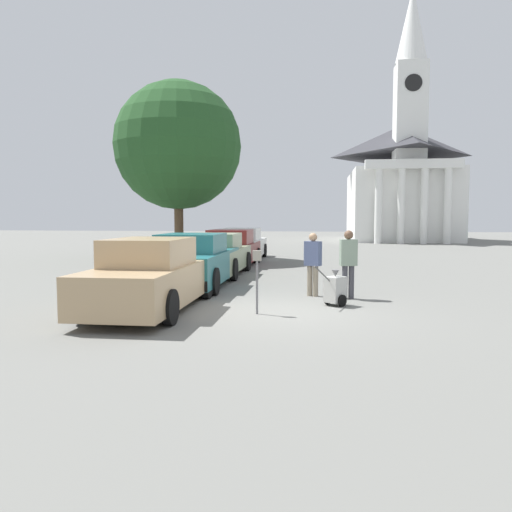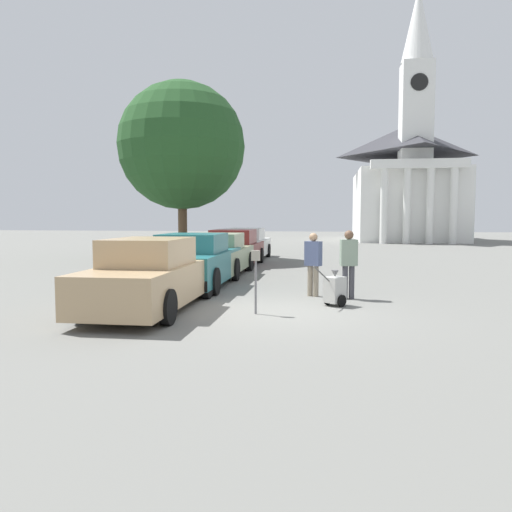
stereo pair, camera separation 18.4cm
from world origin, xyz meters
The scene contains 12 objects.
ground_plane centered at (0.00, 0.00, 0.00)m, with size 120.00×120.00×0.00m, color slate.
parked_car_tan centered at (-2.71, -0.11, 0.74)m, with size 1.94×5.06×1.61m.
parked_car_teal centered at (-2.71, 3.56, 0.74)m, with size 2.09×4.86×1.59m.
parked_car_sage centered at (-2.71, 6.62, 0.70)m, with size 2.09×4.80×1.50m.
parked_car_maroon centered at (-2.71, 9.98, 0.71)m, with size 2.06×4.97×1.54m.
parked_car_white centered at (-2.71, 13.18, 0.71)m, with size 1.97×5.22×1.53m.
parking_meter centered at (-0.32, -0.31, 0.95)m, with size 0.18×0.09×1.37m.
person_worker centered at (0.83, 2.27, 0.95)m, with size 0.47×0.38×1.67m.
person_supervisor centered at (1.73, 1.97, 1.00)m, with size 0.45×0.30×1.74m.
equipment_cart centered at (1.37, 0.92, 0.39)m, with size 0.78×0.88×1.00m.
church centered at (8.11, 35.17, 5.56)m, with size 8.79×13.22×20.17m.
shade_tree centered at (-5.81, 12.87, 5.49)m, with size 6.13×6.13×8.56m.
Camera 2 is at (1.17, -10.80, 2.09)m, focal length 35.00 mm.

